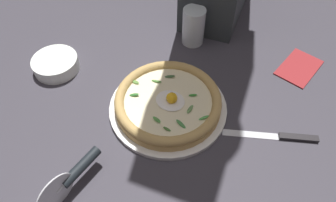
{
  "coord_description": "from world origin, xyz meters",
  "views": [
    {
      "loc": [
        -0.22,
        0.4,
        0.62
      ],
      "look_at": [
        0.03,
        -0.01,
        0.03
      ],
      "focal_mm": 32.52,
      "sensor_mm": 36.0,
      "label": 1
    }
  ],
  "objects_px": {
    "pizza_cutter": "(73,175)",
    "drinking_glass": "(193,29)",
    "pizza": "(168,101)",
    "table_knife": "(284,137)",
    "folded_napkin": "(299,67)",
    "side_bowl": "(56,64)"
  },
  "relations": [
    {
      "from": "pizza",
      "to": "folded_napkin",
      "type": "distance_m",
      "value": 0.41
    },
    {
      "from": "pizza",
      "to": "side_bowl",
      "type": "distance_m",
      "value": 0.35
    },
    {
      "from": "side_bowl",
      "to": "table_knife",
      "type": "height_order",
      "value": "side_bowl"
    },
    {
      "from": "pizza",
      "to": "side_bowl",
      "type": "xyz_separation_m",
      "value": [
        0.35,
        0.04,
        -0.01
      ]
    },
    {
      "from": "side_bowl",
      "to": "table_knife",
      "type": "bearing_deg",
      "value": -170.45
    },
    {
      "from": "pizza",
      "to": "folded_napkin",
      "type": "relative_size",
      "value": 1.91
    },
    {
      "from": "pizza",
      "to": "drinking_glass",
      "type": "bearing_deg",
      "value": -74.99
    },
    {
      "from": "side_bowl",
      "to": "folded_napkin",
      "type": "relative_size",
      "value": 0.91
    },
    {
      "from": "side_bowl",
      "to": "folded_napkin",
      "type": "height_order",
      "value": "side_bowl"
    },
    {
      "from": "pizza_cutter",
      "to": "side_bowl",
      "type": "bearing_deg",
      "value": -39.72
    },
    {
      "from": "pizza",
      "to": "drinking_glass",
      "type": "height_order",
      "value": "drinking_glass"
    },
    {
      "from": "side_bowl",
      "to": "table_knife",
      "type": "relative_size",
      "value": 0.6
    },
    {
      "from": "folded_napkin",
      "to": "drinking_glass",
      "type": "bearing_deg",
      "value": 9.32
    },
    {
      "from": "pizza",
      "to": "table_knife",
      "type": "height_order",
      "value": "pizza"
    },
    {
      "from": "side_bowl",
      "to": "drinking_glass",
      "type": "xyz_separation_m",
      "value": [
        -0.28,
        -0.31,
        0.03
      ]
    },
    {
      "from": "pizza_cutter",
      "to": "drinking_glass",
      "type": "relative_size",
      "value": 1.44
    },
    {
      "from": "pizza",
      "to": "pizza_cutter",
      "type": "height_order",
      "value": "pizza_cutter"
    },
    {
      "from": "table_knife",
      "to": "pizza_cutter",
      "type": "bearing_deg",
      "value": 44.93
    },
    {
      "from": "pizza_cutter",
      "to": "table_knife",
      "type": "xyz_separation_m",
      "value": [
        -0.35,
        -0.34,
        -0.04
      ]
    },
    {
      "from": "pizza_cutter",
      "to": "drinking_glass",
      "type": "distance_m",
      "value": 0.55
    },
    {
      "from": "pizza_cutter",
      "to": "table_knife",
      "type": "distance_m",
      "value": 0.49
    },
    {
      "from": "side_bowl",
      "to": "drinking_glass",
      "type": "distance_m",
      "value": 0.41
    }
  ]
}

